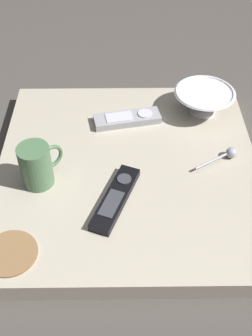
% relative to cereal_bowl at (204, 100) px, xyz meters
% --- Properties ---
extents(ground_plane, '(6.00, 6.00, 0.00)m').
position_rel_cereal_bowl_xyz_m(ground_plane, '(-0.21, -0.21, -0.09)').
color(ground_plane, '#47423D').
extents(table, '(0.62, 0.64, 0.05)m').
position_rel_cereal_bowl_xyz_m(table, '(-0.21, -0.21, -0.06)').
color(table, '#B7AD99').
rests_on(table, ground).
extents(cereal_bowl, '(0.16, 0.16, 0.07)m').
position_rel_cereal_bowl_xyz_m(cereal_bowl, '(0.00, 0.00, 0.00)').
color(cereal_bowl, silver).
rests_on(cereal_bowl, table).
extents(coffee_mug, '(0.09, 0.09, 0.10)m').
position_rel_cereal_bowl_xyz_m(coffee_mug, '(-0.41, -0.26, 0.01)').
color(coffee_mug, '#4C724C').
rests_on(coffee_mug, table).
extents(teaspoon, '(0.11, 0.07, 0.03)m').
position_rel_cereal_bowl_xyz_m(teaspoon, '(0.04, -0.18, -0.02)').
color(teaspoon, '#A3A5B2').
rests_on(teaspoon, table).
extents(tv_remote_near, '(0.11, 0.19, 0.02)m').
position_rel_cereal_bowl_xyz_m(tv_remote_near, '(-0.23, -0.32, -0.03)').
color(tv_remote_near, black).
rests_on(tv_remote_near, table).
extents(tv_remote_far, '(0.18, 0.09, 0.02)m').
position_rel_cereal_bowl_xyz_m(tv_remote_far, '(-0.21, -0.04, -0.03)').
color(tv_remote_far, '#9E9EA3').
rests_on(tv_remote_far, table).
extents(drink_coaster, '(0.11, 0.11, 0.01)m').
position_rel_cereal_bowl_xyz_m(drink_coaster, '(-0.44, -0.45, -0.04)').
color(drink_coaster, olive).
rests_on(drink_coaster, table).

